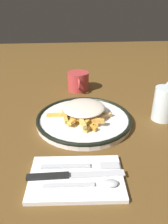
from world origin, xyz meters
The scene contains 9 objects.
ground_plane centered at (0.00, 0.00, 0.00)m, with size 2.60×2.60×0.00m, color brown.
plate centered at (0.00, 0.00, 0.01)m, with size 0.29×0.29×0.02m.
fries_heap centered at (0.00, 0.00, 0.04)m, with size 0.19×0.20×0.04m.
napkin centered at (0.24, -0.04, 0.01)m, with size 0.13×0.20×0.01m, color white.
fork centered at (0.21, -0.03, 0.01)m, with size 0.03×0.18×0.01m.
knife centered at (0.24, -0.06, 0.01)m, with size 0.02×0.21×0.01m.
spoon centered at (0.27, 0.00, 0.01)m, with size 0.02×0.15×0.01m.
water_glass centered at (0.00, 0.25, 0.05)m, with size 0.07×0.07×0.11m, color silver.
coffee_mug centered at (-0.27, 0.00, 0.04)m, with size 0.11×0.09×0.07m.
Camera 1 is at (0.60, -0.05, 0.35)m, focal length 35.67 mm.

